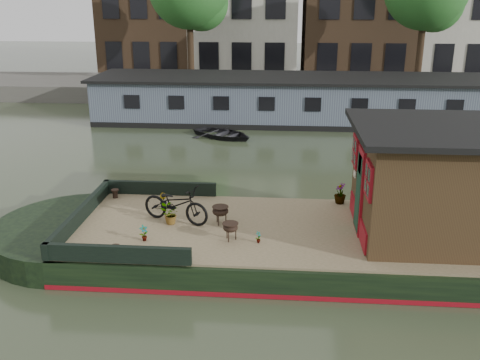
# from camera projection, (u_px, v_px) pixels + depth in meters

# --- Properties ---
(ground) EXTENTS (120.00, 120.00, 0.00)m
(ground) POSITION_uv_depth(u_px,v_px,m) (336.00, 256.00, 12.23)
(ground) COLOR #303B25
(ground) RESTS_ON ground
(houseboat_hull) EXTENTS (14.01, 4.02, 0.60)m
(houseboat_hull) POSITION_uv_depth(u_px,v_px,m) (278.00, 243.00, 12.25)
(houseboat_hull) COLOR black
(houseboat_hull) RESTS_ON ground
(houseboat_deck) EXTENTS (11.80, 3.80, 0.05)m
(houseboat_deck) POSITION_uv_depth(u_px,v_px,m) (338.00, 231.00, 12.03)
(houseboat_deck) COLOR #927B5A
(houseboat_deck) RESTS_ON houseboat_hull
(bow_bulwark) EXTENTS (3.00, 4.00, 0.35)m
(bow_bulwark) POSITION_uv_depth(u_px,v_px,m) (117.00, 215.00, 12.35)
(bow_bulwark) COLOR black
(bow_bulwark) RESTS_ON houseboat_deck
(cabin) EXTENTS (4.00, 3.50, 2.42)m
(cabin) POSITION_uv_depth(u_px,v_px,m) (444.00, 181.00, 11.46)
(cabin) COLOR #332113
(cabin) RESTS_ON houseboat_deck
(bicycle) EXTENTS (1.78, 1.12, 0.88)m
(bicycle) POSITION_uv_depth(u_px,v_px,m) (176.00, 204.00, 12.31)
(bicycle) COLOR black
(bicycle) RESTS_ON houseboat_deck
(potted_plant_a) EXTENTS (0.23, 0.22, 0.36)m
(potted_plant_a) POSITION_uv_depth(u_px,v_px,m) (144.00, 233.00, 11.41)
(potted_plant_a) COLOR #9D472C
(potted_plant_a) RESTS_ON houseboat_deck
(potted_plant_b) EXTENTS (0.26, 0.27, 0.38)m
(potted_plant_b) POSITION_uv_depth(u_px,v_px,m) (163.00, 201.00, 13.20)
(potted_plant_b) COLOR brown
(potted_plant_b) RESTS_ON houseboat_deck
(potted_plant_c) EXTENTS (0.49, 0.45, 0.47)m
(potted_plant_c) POSITION_uv_depth(u_px,v_px,m) (170.00, 214.00, 12.26)
(potted_plant_c) COLOR #983B2C
(potted_plant_c) RESTS_ON houseboat_deck
(potted_plant_d) EXTENTS (0.35, 0.35, 0.53)m
(potted_plant_d) POSITION_uv_depth(u_px,v_px,m) (340.00, 193.00, 13.49)
(potted_plant_d) COLOR brown
(potted_plant_d) RESTS_ON houseboat_deck
(potted_plant_e) EXTENTS (0.15, 0.17, 0.26)m
(potted_plant_e) POSITION_uv_depth(u_px,v_px,m) (258.00, 237.00, 11.34)
(potted_plant_e) COLOR maroon
(potted_plant_e) RESTS_ON houseboat_deck
(brazier_front) EXTENTS (0.49, 0.49, 0.40)m
(brazier_front) POSITION_uv_depth(u_px,v_px,m) (230.00, 232.00, 11.45)
(brazier_front) COLOR black
(brazier_front) RESTS_ON houseboat_deck
(brazier_rear) EXTENTS (0.44, 0.44, 0.43)m
(brazier_rear) POSITION_uv_depth(u_px,v_px,m) (220.00, 215.00, 12.27)
(brazier_rear) COLOR black
(brazier_rear) RESTS_ON houseboat_deck
(bollard_port) EXTENTS (0.20, 0.20, 0.23)m
(bollard_port) POSITION_uv_depth(u_px,v_px,m) (115.00, 194.00, 13.90)
(bollard_port) COLOR black
(bollard_port) RESTS_ON houseboat_deck
(bollard_stbd) EXTENTS (0.20, 0.20, 0.23)m
(bollard_stbd) POSITION_uv_depth(u_px,v_px,m) (115.00, 251.00, 10.77)
(bollard_stbd) COLOR black
(bollard_stbd) RESTS_ON houseboat_deck
(dinghy) EXTENTS (3.36, 3.13, 0.57)m
(dinghy) POSITION_uv_depth(u_px,v_px,m) (223.00, 131.00, 22.46)
(dinghy) COLOR black
(dinghy) RESTS_ON ground
(far_houseboat) EXTENTS (20.40, 4.40, 2.11)m
(far_houseboat) POSITION_uv_depth(u_px,v_px,m) (311.00, 101.00, 25.12)
(far_houseboat) COLOR slate
(far_houseboat) RESTS_ON ground
(quay) EXTENTS (60.00, 6.00, 0.90)m
(quay) POSITION_uv_depth(u_px,v_px,m) (305.00, 90.00, 31.42)
(quay) COLOR #47443F
(quay) RESTS_ON ground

